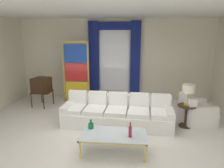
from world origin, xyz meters
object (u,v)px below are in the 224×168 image
Objects in this scene: couch_white_long at (117,113)px; coffee_table at (113,135)px; armchair_white at (195,113)px; round_side_table at (186,114)px; peacock_figurine at (88,100)px; bottle_crystal_tall at (130,131)px; table_lamp_brass at (189,89)px; vintage_tv at (41,85)px; bottle_blue_decanter at (91,125)px; stained_glass_divider at (76,73)px.

coffee_table is at bearing -89.48° from couch_white_long.
armchair_white is 1.54× the size of round_side_table.
peacock_figurine reaches higher than coffee_table.
table_lamp_brass is at bearing 45.48° from bottle_crystal_tall.
vintage_tv reaches higher than bottle_crystal_tall.
couch_white_long is 2.20× the size of vintage_tv.
bottle_blue_decanter is at bearing 156.72° from coffee_table.
table_lamp_brass is at bearing 27.08° from bottle_blue_decanter.
bottle_crystal_tall is 4.10m from vintage_tv.
table_lamp_brass is (2.96, -1.32, 0.81)m from peacock_figurine.
armchair_white reaches higher than bottle_crystal_tall.
coffee_table is at bearing -63.22° from stained_glass_divider.
coffee_table is (0.01, -1.41, 0.07)m from couch_white_long.
bottle_blue_decanter is 2.63m from round_side_table.
stained_glass_divider is at bearing 152.36° from table_lamp_brass.
peacock_figurine is at bearing 162.48° from armchair_white.
bottle_crystal_tall is 0.23× the size of vintage_tv.
stained_glass_divider is 3.70× the size of round_side_table.
armchair_white is 0.86m from table_lamp_brass.
vintage_tv is 1.47× the size of armchair_white.
peacock_figurine is (-1.47, 2.84, -0.32)m from bottle_crystal_tall.
coffee_table is 0.57m from bottle_blue_decanter.
armchair_white is at bearing 42.18° from round_side_table.
couch_white_long is 2.20× the size of coffee_table.
vintage_tv is 1.25m from stained_glass_divider.
peacock_figurine is (-3.28, 1.04, -0.07)m from armchair_white.
bottle_crystal_tall is 2.56m from armchair_white.
bottle_crystal_tall is 3.21m from peacock_figurine.
bottle_blue_decanter is 2.69m from table_lamp_brass.
coffee_table is 3.80m from vintage_tv.
stained_glass_divider is (-1.11, 3.01, 0.58)m from bottle_blue_decanter.
table_lamp_brass is (4.52, -1.24, 0.30)m from vintage_tv.
bottle_crystal_tall is at bearing -134.52° from round_side_table.
round_side_table is at bearing 37.85° from coffee_table.
bottle_blue_decanter is 3.28m from vintage_tv.
stained_glass_divider reaches higher than bottle_blue_decanter.
table_lamp_brass is at bearing 37.85° from coffee_table.
couch_white_long is at bearing 103.29° from bottle_crystal_tall.
coffee_table is at bearing -23.28° from bottle_blue_decanter.
peacock_figurine is 1.05× the size of table_lamp_brass.
couch_white_long is at bearing -172.03° from armchair_white.
couch_white_long is 2.99m from vintage_tv.
coffee_table is 0.39m from bottle_crystal_tall.
vintage_tv is 4.70m from table_lamp_brass.
vintage_tv is at bearing 154.98° from couch_white_long.
bottle_blue_decanter reaches higher than coffee_table.
table_lamp_brass is (1.83, 1.42, 0.65)m from coffee_table.
vintage_tv is (-2.68, 1.25, 0.42)m from couch_white_long.
couch_white_long reaches higher than round_side_table.
coffee_table is at bearing -142.15° from round_side_table.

